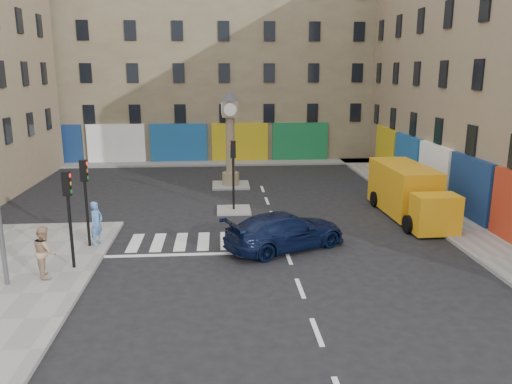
{
  "coord_description": "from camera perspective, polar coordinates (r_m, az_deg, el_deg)",
  "views": [
    {
      "loc": [
        -2.75,
        -17.94,
        7.41
      ],
      "look_at": [
        -1.09,
        4.11,
        2.0
      ],
      "focal_mm": 35.0,
      "sensor_mm": 36.0,
      "label": 1
    }
  ],
  "objects": [
    {
      "name": "yellow_van",
      "position": [
        26.94,
        17.03,
        -0.03
      ],
      "size": [
        2.54,
        7.11,
        2.57
      ],
      "rotation": [
        0.0,
        0.0,
        0.02
      ],
      "color": "orange",
      "rests_on": "ground"
    },
    {
      "name": "navy_sedan",
      "position": [
        21.26,
        3.39,
        -4.46
      ],
      "size": [
        5.78,
        4.29,
        1.56
      ],
      "primitive_type": "imported",
      "rotation": [
        0.0,
        0.0,
        2.02
      ],
      "color": "black",
      "rests_on": "ground"
    },
    {
      "name": "island_near",
      "position": [
        26.97,
        -2.56,
        -2.08
      ],
      "size": [
        1.8,
        1.8,
        0.12
      ],
      "primitive_type": "cube",
      "color": "gray",
      "rests_on": "ground"
    },
    {
      "name": "sidewalk_right",
      "position": [
        31.08,
        17.44,
        -0.55
      ],
      "size": [
        2.6,
        30.0,
        0.15
      ],
      "primitive_type": "cube",
      "color": "gray",
      "rests_on": "ground"
    },
    {
      "name": "traffic_light_left_near",
      "position": [
        19.57,
        -20.65,
        -1.33
      ],
      "size": [
        0.28,
        0.22,
        3.7
      ],
      "color": "black",
      "rests_on": "sidewalk_left"
    },
    {
      "name": "traffic_light_island",
      "position": [
        26.4,
        -2.62,
        3.21
      ],
      "size": [
        0.28,
        0.22,
        3.7
      ],
      "color": "black",
      "rests_on": "island_near"
    },
    {
      "name": "island_far",
      "position": [
        32.79,
        -2.9,
        0.78
      ],
      "size": [
        2.4,
        2.4,
        0.12
      ],
      "primitive_type": "cube",
      "color": "gray",
      "rests_on": "ground"
    },
    {
      "name": "pedestrian_tan",
      "position": [
        19.52,
        -23.0,
        -6.29
      ],
      "size": [
        1.03,
        1.13,
        1.88
      ],
      "primitive_type": "imported",
      "rotation": [
        0.0,
        0.0,
        2.0
      ],
      "color": "tan",
      "rests_on": "sidewalk_left"
    },
    {
      "name": "clock_pillar",
      "position": [
        32.18,
        -2.97,
        6.84
      ],
      "size": [
        1.2,
        1.2,
        6.1
      ],
      "color": "#887659",
      "rests_on": "island_far"
    },
    {
      "name": "ground",
      "position": [
        19.61,
        4.12,
        -8.5
      ],
      "size": [
        120.0,
        120.0,
        0.0
      ],
      "primitive_type": "plane",
      "color": "black",
      "rests_on": "ground"
    },
    {
      "name": "building_far",
      "position": [
        45.97,
        -6.08,
        15.03
      ],
      "size": [
        32.0,
        10.0,
        17.0
      ],
      "primitive_type": "cube",
      "color": "#847858",
      "rests_on": "ground"
    },
    {
      "name": "sidewalk_far",
      "position": [
        40.83,
        -6.01,
        3.32
      ],
      "size": [
        32.0,
        2.4,
        0.15
      ],
      "primitive_type": "cube",
      "color": "gray",
      "rests_on": "ground"
    },
    {
      "name": "pedestrian_blue",
      "position": [
        22.32,
        -17.76,
        -3.39
      ],
      "size": [
        0.68,
        0.8,
        1.87
      ],
      "primitive_type": "imported",
      "rotation": [
        0.0,
        0.0,
        1.16
      ],
      "color": "#5580C3",
      "rests_on": "sidewalk_left"
    },
    {
      "name": "traffic_light_left_far",
      "position": [
        21.81,
        -18.94,
        0.31
      ],
      "size": [
        0.28,
        0.22,
        3.7
      ],
      "color": "black",
      "rests_on": "sidewalk_left"
    }
  ]
}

